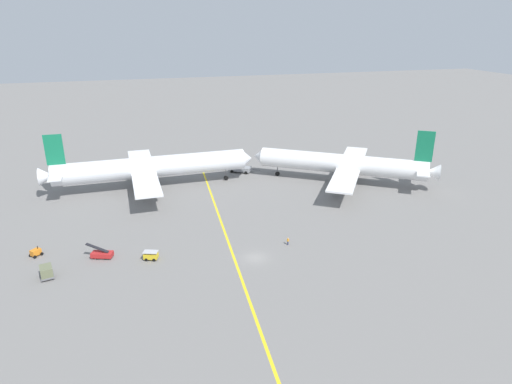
{
  "coord_description": "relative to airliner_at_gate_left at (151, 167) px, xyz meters",
  "views": [
    {
      "loc": [
        -20.9,
        -72.78,
        42.62
      ],
      "look_at": [
        7.11,
        24.08,
        4.0
      ],
      "focal_mm": 31.29,
      "sensor_mm": 36.0,
      "label": 1
    }
  ],
  "objects": [
    {
      "name": "gse_gpu_cart_small",
      "position": [
        -24.4,
        -32.75,
        -5.04
      ],
      "size": [
        2.62,
        2.61,
        1.9
      ],
      "color": "orange",
      "rests_on": "ground"
    },
    {
      "name": "airliner_at_gate_left",
      "position": [
        0.0,
        0.0,
        0.0
      ],
      "size": [
        56.3,
        41.18,
        16.53
      ],
      "color": "white",
      "rests_on": "ground"
    },
    {
      "name": "ground_crew_ramp_agent_by_cones",
      "position": [
        24.21,
        -42.0,
        -5.0
      ],
      "size": [
        0.39,
        0.44,
        1.62
      ],
      "color": "#2D3351",
      "rests_on": "ground"
    },
    {
      "name": "ground_plane",
      "position": [
        16.33,
        -45.32,
        -5.84
      ],
      "size": [
        600.0,
        600.0,
        0.0
      ],
      "primitive_type": "plane",
      "color": "slate"
    },
    {
      "name": "gse_belt_loader_portside",
      "position": [
        -12.04,
        -37.08,
        -5.01
      ],
      "size": [
        5.05,
        3.01,
        3.02
      ],
      "color": "red",
      "rests_on": "ground"
    },
    {
      "name": "airliner_being_pushed",
      "position": [
        51.8,
        -10.65,
        -0.41
      ],
      "size": [
        45.37,
        38.55,
        16.3
      ],
      "color": "white",
      "rests_on": "ground"
    },
    {
      "name": "gse_container_dolly_flat",
      "position": [
        -21.23,
        -41.76,
        -4.66
      ],
      "size": [
        2.85,
        3.6,
        2.15
      ],
      "color": "slate",
      "rests_on": "ground"
    },
    {
      "name": "taxiway_stripe",
      "position": [
        12.92,
        -35.32,
        -5.83
      ],
      "size": [
        7.85,
        119.81,
        0.01
      ],
      "primitive_type": "cube",
      "rotation": [
        0.0,
        0.0,
        -0.06
      ],
      "color": "yellow",
      "rests_on": "ground"
    },
    {
      "name": "gse_baggage_cart_near_cluster",
      "position": [
        -3.01,
        -40.37,
        -4.98
      ],
      "size": [
        3.1,
        2.41,
        1.71
      ],
      "color": "gold",
      "rests_on": "ground"
    },
    {
      "name": "pushback_tug",
      "position": [
        26.34,
        6.45,
        -4.62
      ],
      "size": [
        8.69,
        6.44,
        2.88
      ],
      "color": "gray",
      "rests_on": "ground"
    }
  ]
}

